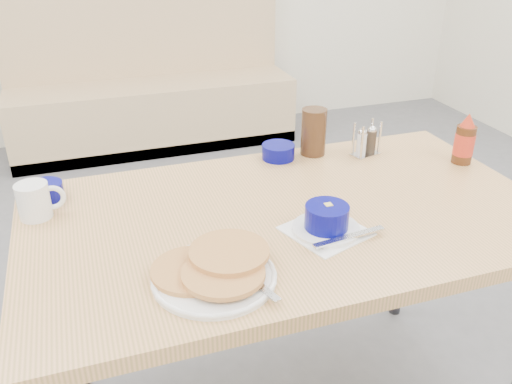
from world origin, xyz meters
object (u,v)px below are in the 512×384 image
object	(u,v)px
booth_bench	(151,94)
condiment_caddy	(366,143)
syrup_bottle	(464,142)
amber_tumbler	(314,132)
grits_setting	(327,221)
dining_table	(289,231)
coffee_mug	(35,200)
butter_bowl	(278,152)
creamer_bowl	(45,191)
pancake_plate	(215,271)

from	to	relation	value
booth_bench	condiment_caddy	size ratio (longest dim) A/B	16.93
booth_bench	syrup_bottle	bearing A→B (deg)	-75.14
syrup_bottle	amber_tumbler	bearing A→B (deg)	152.58
grits_setting	condiment_caddy	bearing A→B (deg)	50.37
booth_bench	dining_table	distance (m)	2.56
coffee_mug	butter_bowl	bearing A→B (deg)	11.60
syrup_bottle	butter_bowl	bearing A→B (deg)	158.10
butter_bowl	grits_setting	bearing A→B (deg)	-96.08
amber_tumbler	syrup_bottle	size ratio (longest dim) A/B	0.94
creamer_bowl	condiment_caddy	distance (m)	1.00
amber_tumbler	syrup_bottle	distance (m)	0.47
grits_setting	syrup_bottle	distance (m)	0.64
booth_bench	syrup_bottle	xyz separation A→B (m)	(0.64, -2.41, 0.48)
coffee_mug	dining_table	bearing A→B (deg)	-16.60
coffee_mug	butter_bowl	distance (m)	0.75
pancake_plate	grits_setting	world-z (taller)	grits_setting
condiment_caddy	amber_tumbler	bearing A→B (deg)	144.04
pancake_plate	grits_setting	xyz separation A→B (m)	(0.31, 0.10, 0.01)
pancake_plate	syrup_bottle	size ratio (longest dim) A/B	1.66
creamer_bowl	syrup_bottle	size ratio (longest dim) A/B	0.62
creamer_bowl	grits_setting	bearing A→B (deg)	-31.96
dining_table	syrup_bottle	bearing A→B (deg)	10.77
booth_bench	creamer_bowl	distance (m)	2.37
grits_setting	booth_bench	bearing A→B (deg)	91.03
creamer_bowl	butter_bowl	size ratio (longest dim) A/B	0.96
grits_setting	creamer_bowl	world-z (taller)	grits_setting
grits_setting	butter_bowl	distance (m)	0.47
condiment_caddy	syrup_bottle	size ratio (longest dim) A/B	0.68
booth_bench	coffee_mug	bearing A→B (deg)	-105.17
coffee_mug	grits_setting	xyz separation A→B (m)	(0.68, -0.32, -0.02)
amber_tumbler	butter_bowl	bearing A→B (deg)	180.00
pancake_plate	syrup_bottle	distance (m)	0.97
condiment_caddy	booth_bench	bearing A→B (deg)	84.88
booth_bench	dining_table	size ratio (longest dim) A/B	1.36
dining_table	syrup_bottle	world-z (taller)	syrup_bottle
amber_tumbler	dining_table	bearing A→B (deg)	-122.84
pancake_plate	butter_bowl	xyz separation A→B (m)	(0.36, 0.56, 0.00)
grits_setting	coffee_mug	bearing A→B (deg)	155.24
booth_bench	grits_setting	distance (m)	2.70
grits_setting	pancake_plate	bearing A→B (deg)	-162.81
amber_tumbler	condiment_caddy	bearing A→B (deg)	-21.25
creamer_bowl	condiment_caddy	world-z (taller)	condiment_caddy
coffee_mug	butter_bowl	world-z (taller)	coffee_mug
dining_table	coffee_mug	bearing A→B (deg)	163.40
pancake_plate	grits_setting	size ratio (longest dim) A/B	1.10
booth_bench	dining_table	world-z (taller)	booth_bench
booth_bench	butter_bowl	bearing A→B (deg)	-87.46
creamer_bowl	amber_tumbler	xyz separation A→B (m)	(0.84, 0.05, 0.05)
dining_table	creamer_bowl	xyz separation A→B (m)	(-0.62, 0.29, 0.08)
pancake_plate	coffee_mug	bearing A→B (deg)	131.89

